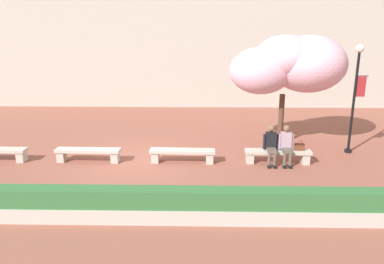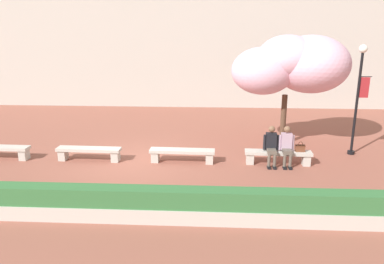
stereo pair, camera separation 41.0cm
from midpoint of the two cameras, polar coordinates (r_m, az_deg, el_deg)
ground_plane at (r=12.73m, az=-9.53°, el=-4.54°), size 100.00×100.00×0.00m
building_facade at (r=22.96m, az=-4.89°, el=17.76°), size 28.00×4.00×10.48m
stone_bench_near_west at (r=13.01m, az=-16.43°, el=-3.07°), size 2.17×0.48×0.45m
stone_bench_center at (r=12.43m, az=-2.42°, el=-3.30°), size 2.17×0.48×0.45m
stone_bench_near_east at (r=12.63m, az=12.03°, el=-3.32°), size 2.17×0.48×0.45m
person_seated_left at (r=12.42m, az=11.05°, el=-1.73°), size 0.51×0.68×1.29m
person_seated_right at (r=12.51m, az=13.27°, el=-1.73°), size 0.51×0.68×1.29m
handbag at (r=12.70m, az=15.18°, el=-2.16°), size 0.30×0.15×0.34m
cherry_tree_main at (r=14.36m, az=14.09°, el=10.02°), size 4.30×2.97×4.11m
lamp_post_with_banner at (r=14.07m, az=22.88°, el=6.03°), size 0.54×0.28×3.81m
planter_hedge_foreground at (r=9.06m, az=-14.21°, el=-10.73°), size 14.36×0.50×0.80m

